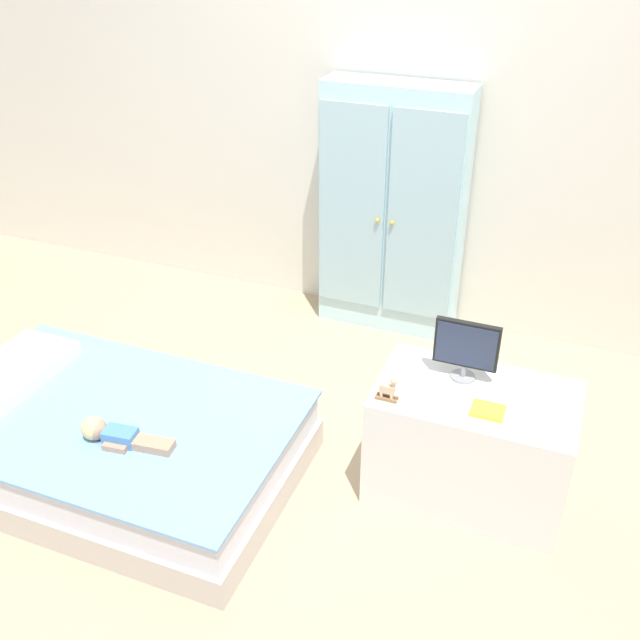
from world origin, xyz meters
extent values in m
cube|color=tan|center=(0.00, 0.00, -0.01)|extent=(10.00, 10.00, 0.02)
cube|color=silver|center=(0.00, 1.57, 1.35)|extent=(6.40, 0.05, 2.70)
cube|color=beige|center=(-0.74, -0.24, 0.07)|extent=(1.55, 0.98, 0.14)
cube|color=silver|center=(-0.74, -0.24, 0.21)|extent=(1.51, 0.94, 0.15)
cube|color=#7AA8DB|center=(-0.74, -0.24, 0.30)|extent=(1.54, 0.97, 0.02)
cube|color=white|center=(-1.32, -0.24, 0.33)|extent=(0.32, 0.70, 0.06)
cube|color=#4C84C6|center=(-0.60, -0.38, 0.33)|extent=(0.14, 0.09, 0.06)
cube|color=tan|center=(-0.45, -0.34, 0.32)|extent=(0.16, 0.05, 0.04)
cube|color=tan|center=(-0.45, -0.38, 0.32)|extent=(0.16, 0.05, 0.04)
cube|color=tan|center=(-0.60, -0.33, 0.32)|extent=(0.10, 0.04, 0.03)
cube|color=tan|center=(-0.59, -0.43, 0.32)|extent=(0.10, 0.04, 0.03)
sphere|color=tan|center=(-0.70, -0.39, 0.35)|extent=(0.09, 0.09, 0.09)
sphere|color=#E0C67F|center=(-0.71, -0.39, 0.35)|extent=(0.10, 0.10, 0.10)
cube|color=silver|center=(-0.02, 1.41, 0.69)|extent=(0.78, 0.23, 1.39)
cube|color=#9DC0C9|center=(-0.21, 1.29, 0.73)|extent=(0.37, 0.02, 1.14)
cube|color=#9DC0C9|center=(0.18, 1.29, 0.73)|extent=(0.37, 0.02, 1.14)
sphere|color=gold|center=(-0.06, 1.27, 0.69)|extent=(0.02, 0.02, 0.02)
sphere|color=gold|center=(0.02, 1.27, 0.69)|extent=(0.02, 0.02, 0.02)
cube|color=silver|center=(0.70, 0.19, 0.25)|extent=(0.79, 0.48, 0.51)
cylinder|color=#99999E|center=(0.63, 0.27, 0.51)|extent=(0.10, 0.10, 0.01)
cylinder|color=#99999E|center=(0.63, 0.27, 0.54)|extent=(0.02, 0.02, 0.05)
cube|color=black|center=(0.63, 0.27, 0.67)|extent=(0.26, 0.02, 0.20)
cube|color=#28334C|center=(0.63, 0.26, 0.67)|extent=(0.24, 0.01, 0.18)
cube|color=#8E6642|center=(0.38, 0.04, 0.52)|extent=(0.09, 0.01, 0.01)
cube|color=#8E6642|center=(0.38, 0.01, 0.52)|extent=(0.09, 0.01, 0.01)
cube|color=#D1B289|center=(0.38, 0.02, 0.56)|extent=(0.06, 0.03, 0.03)
cylinder|color=#D1B289|center=(0.40, 0.03, 0.53)|extent=(0.01, 0.01, 0.02)
cylinder|color=#D1B289|center=(0.40, 0.01, 0.53)|extent=(0.01, 0.01, 0.02)
cylinder|color=#D1B289|center=(0.36, 0.03, 0.53)|extent=(0.01, 0.01, 0.02)
cylinder|color=#D1B289|center=(0.36, 0.01, 0.53)|extent=(0.01, 0.01, 0.02)
cylinder|color=#D1B289|center=(0.41, 0.02, 0.58)|extent=(0.02, 0.02, 0.02)
sphere|color=#D1B289|center=(0.41, 0.02, 0.60)|extent=(0.03, 0.03, 0.03)
cube|color=gold|center=(0.76, 0.08, 0.52)|extent=(0.12, 0.10, 0.02)
camera|label=1|loc=(0.96, -2.16, 2.21)|focal=40.54mm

